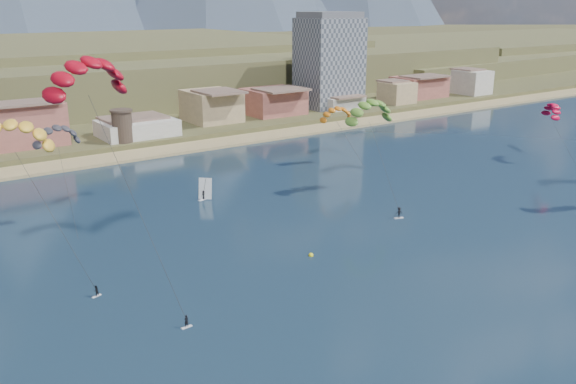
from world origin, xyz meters
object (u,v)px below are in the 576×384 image
at_px(apartment_tower, 329,61).
at_px(windsurfer, 204,193).
at_px(buoy, 311,255).
at_px(watchtower, 122,126).
at_px(kitesurfer_yellow, 12,132).
at_px(kitesurfer_green, 370,108).
at_px(kitesurfer_red, 86,71).

relative_size(apartment_tower, windsurfer, 7.48).
bearing_deg(apartment_tower, buoy, -129.93).
height_order(watchtower, kitesurfer_yellow, kitesurfer_yellow).
xyz_separation_m(watchtower, kitesurfer_green, (27.38, -64.27, 10.62)).
bearing_deg(apartment_tower, kitesurfer_red, -139.96).
xyz_separation_m(apartment_tower, kitesurfer_red, (-112.84, -94.83, 11.60)).
bearing_deg(buoy, kitesurfer_green, 34.22).
distance_m(kitesurfer_green, buoy, 39.95).
relative_size(apartment_tower, buoy, 42.19).
bearing_deg(kitesurfer_red, kitesurfer_green, 15.38).
xyz_separation_m(kitesurfer_green, buoy, (-29.94, -20.37, -16.86)).
xyz_separation_m(apartment_tower, buoy, (-82.57, -98.64, -17.69)).
bearing_deg(watchtower, kitesurfer_green, -66.93).
height_order(watchtower, buoy, watchtower).
bearing_deg(kitesurfer_green, buoy, -145.78).
relative_size(kitesurfer_yellow, kitesurfer_green, 1.06).
xyz_separation_m(apartment_tower, windsurfer, (-82.74, -64.31, -16.46)).
relative_size(watchtower, kitesurfer_green, 0.37).
xyz_separation_m(kitesurfer_red, buoy, (30.27, -3.81, -29.29)).
xyz_separation_m(kitesurfer_red, kitesurfer_yellow, (-6.93, 10.15, -8.08)).
height_order(kitesurfer_yellow, windsurfer, kitesurfer_yellow).
distance_m(kitesurfer_red, buoy, 42.29).
bearing_deg(kitesurfer_green, windsurfer, 155.14).
relative_size(kitesurfer_yellow, windsurfer, 5.68).
relative_size(watchtower, kitesurfer_yellow, 0.35).
bearing_deg(watchtower, apartment_tower, 9.93).
relative_size(kitesurfer_red, kitesurfer_green, 1.43).
relative_size(windsurfer, buoy, 5.64).
distance_m(windsurfer, buoy, 34.35).
relative_size(watchtower, windsurfer, 2.01).
height_order(apartment_tower, kitesurfer_yellow, apartment_tower).
bearing_deg(buoy, watchtower, 88.26).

